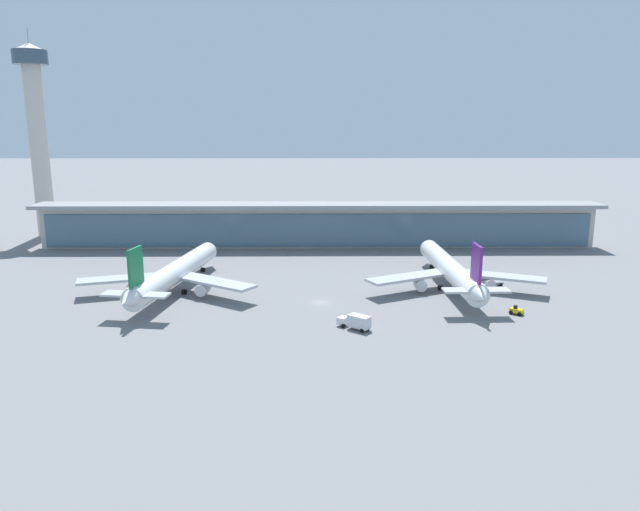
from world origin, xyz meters
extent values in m
plane|color=slate|center=(0.00, 0.00, 0.00)|extent=(1200.00, 1200.00, 0.00)
cylinder|color=white|center=(-36.51, 10.47, 5.01)|extent=(12.71, 50.34, 5.28)
cone|color=white|center=(-32.45, 37.34, 5.01)|extent=(5.83, 5.48, 5.18)
cone|color=white|center=(-40.53, -16.14, 5.54)|extent=(5.57, 6.46, 4.76)
cube|color=black|center=(-32.90, 34.35, 5.94)|extent=(4.25, 2.75, 0.64)
cube|color=#B7BABF|center=(-48.46, 7.62, 4.09)|extent=(23.48, 12.38, 0.64)
cube|color=#B7BABF|center=(-25.93, 4.22, 4.09)|extent=(22.06, 17.73, 0.64)
cylinder|color=silver|center=(-45.83, 6.69, 2.26)|extent=(3.45, 4.22, 2.92)
cylinder|color=silver|center=(-28.72, 4.10, 2.26)|extent=(3.45, 4.22, 2.92)
cube|color=#14703D|center=(-39.84, -11.60, 11.75)|extent=(1.58, 6.40, 8.20)
cube|color=#B7BABF|center=(-39.98, -12.50, 5.80)|extent=(15.01, 6.14, 0.46)
cylinder|color=black|center=(-39.80, 8.20, 0.64)|extent=(1.27, 1.42, 1.28)
cylinder|color=black|center=(-34.03, 7.33, 0.64)|extent=(1.27, 1.42, 1.28)
cylinder|color=black|center=(-33.51, 30.29, 0.64)|extent=(1.27, 1.42, 1.28)
cylinder|color=white|center=(33.51, 13.14, 5.01)|extent=(6.49, 50.23, 5.28)
cone|color=white|center=(32.85, 40.30, 5.01)|extent=(5.29, 4.88, 5.18)
cone|color=white|center=(34.16, -13.76, 5.54)|extent=(4.89, 5.93, 4.76)
cube|color=black|center=(32.93, 37.28, 5.94)|extent=(4.02, 2.28, 0.64)
cube|color=#B7BABF|center=(22.23, 8.27, 4.09)|extent=(22.91, 15.65, 0.64)
cube|color=#B7BABF|center=(45.01, 8.82, 4.09)|extent=(23.14, 14.79, 0.64)
cylinder|color=silver|center=(24.98, 7.80, 2.26)|extent=(3.01, 3.90, 2.92)
cylinder|color=silver|center=(42.29, 8.22, 2.26)|extent=(3.01, 3.90, 2.92)
cube|color=#661E84|center=(34.05, -9.18, 11.75)|extent=(0.79, 6.39, 8.20)
cube|color=#B7BABF|center=(34.07, -10.09, 5.80)|extent=(14.67, 4.36, 0.46)
cylinder|color=black|center=(30.66, 10.34, 0.64)|extent=(1.12, 1.30, 1.28)
cylinder|color=black|center=(36.49, 10.48, 0.64)|extent=(1.12, 1.30, 1.28)
cylinder|color=black|center=(33.03, 33.18, 0.64)|extent=(1.12, 1.30, 1.28)
cube|color=silver|center=(4.46, -16.64, 1.20)|extent=(2.85, 2.92, 1.50)
cube|color=black|center=(3.84, -16.14, 1.50)|extent=(1.40, 1.68, 0.70)
cube|color=silver|center=(7.65, -19.22, 1.85)|extent=(5.02, 4.68, 2.50)
cylinder|color=black|center=(4.42, -17.97, 0.45)|extent=(0.88, 0.78, 0.90)
cylinder|color=black|center=(5.75, -16.32, 0.45)|extent=(0.88, 0.78, 0.90)
cylinder|color=black|center=(8.15, -20.99, 0.45)|extent=(0.88, 0.78, 0.90)
cylinder|color=black|center=(9.48, -19.34, 0.45)|extent=(0.88, 0.78, 0.90)
cube|color=yellow|center=(43.56, -9.48, 0.90)|extent=(3.11, 2.95, 0.90)
cube|color=black|center=(43.33, -9.29, 1.70)|extent=(0.99, 0.99, 0.70)
cylinder|color=black|center=(44.77, -9.57, 0.45)|extent=(0.87, 0.79, 0.90)
cylinder|color=black|center=(43.85, -10.66, 0.45)|extent=(0.87, 0.79, 0.90)
cylinder|color=black|center=(43.27, -8.30, 0.45)|extent=(0.87, 0.79, 0.90)
cylinder|color=black|center=(42.35, -9.39, 0.45)|extent=(0.87, 0.79, 0.90)
cube|color=gray|center=(45.55, 14.56, 0.75)|extent=(4.92, 2.16, 0.60)
cube|color=black|center=(43.13, 14.37, 1.84)|extent=(4.01, 1.20, 1.72)
cylinder|color=black|center=(43.94, 13.60, 0.45)|extent=(0.92, 0.35, 0.90)
cylinder|color=black|center=(43.82, 15.25, 0.45)|extent=(0.92, 0.35, 0.90)
cylinder|color=black|center=(47.29, 13.86, 0.45)|extent=(0.92, 0.35, 0.90)
cylinder|color=black|center=(47.17, 15.51, 0.45)|extent=(0.92, 0.35, 0.90)
cube|color=beige|center=(0.00, 66.30, 7.00)|extent=(187.61, 8.00, 14.00)
cube|color=slate|center=(0.00, 62.00, 6.30)|extent=(183.86, 0.50, 11.20)
cube|color=gray|center=(0.00, 64.30, 14.60)|extent=(191.36, 12.80, 1.20)
cylinder|color=beige|center=(-102.62, 87.12, 31.10)|extent=(6.40, 6.40, 62.19)
cylinder|color=#384C5B|center=(-102.62, 87.12, 64.69)|extent=(12.00, 12.00, 5.00)
cone|color=beige|center=(-102.62, 87.12, 68.39)|extent=(10.20, 10.20, 2.40)
cylinder|color=#99999E|center=(-102.62, 87.12, 72.09)|extent=(0.36, 0.36, 5.00)
camera|label=1|loc=(-1.71, -135.17, 41.68)|focal=33.28mm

